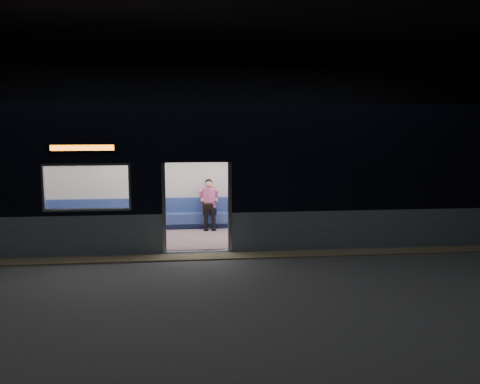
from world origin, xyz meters
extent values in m
cube|color=#47494C|center=(0.00, 0.00, -0.01)|extent=(24.00, 14.00, 0.01)
cube|color=black|center=(0.00, 0.00, 4.98)|extent=(24.00, 14.00, 0.04)
cube|color=black|center=(0.00, 6.98, 2.50)|extent=(24.00, 0.04, 5.00)
cube|color=black|center=(0.00, -6.98, 2.50)|extent=(24.00, 0.04, 5.00)
cube|color=#8C7F59|center=(0.00, 0.55, 0.01)|extent=(22.80, 0.50, 0.03)
cube|color=#83959D|center=(4.85, 1.06, 0.45)|extent=(8.30, 0.12, 0.90)
cube|color=black|center=(4.85, 1.06, 2.05)|extent=(8.30, 0.12, 2.30)
cube|color=black|center=(0.00, 1.06, 2.62)|extent=(1.40, 0.12, 1.15)
cube|color=#B7BABC|center=(-0.74, 1.06, 1.02)|extent=(0.08, 0.14, 2.05)
cube|color=#B7BABC|center=(0.74, 1.06, 1.02)|extent=(0.08, 0.14, 2.05)
cube|color=black|center=(-2.45, 0.98, 2.39)|extent=(1.50, 0.04, 0.18)
cube|color=orange|center=(-2.45, 0.97, 2.39)|extent=(1.34, 0.03, 0.12)
cube|color=silver|center=(0.00, 3.94, 1.60)|extent=(18.00, 0.12, 3.20)
cube|color=black|center=(0.00, 2.50, 3.28)|extent=(18.00, 3.00, 0.15)
cube|color=gray|center=(0.00, 2.50, 0.02)|extent=(17.76, 2.76, 0.04)
cube|color=silver|center=(0.00, 2.50, 2.35)|extent=(17.76, 2.76, 0.10)
cube|color=#31508F|center=(0.00, 3.62, 0.24)|extent=(11.00, 0.48, 0.41)
cube|color=#31508F|center=(0.00, 3.81, 0.65)|extent=(11.00, 0.10, 0.40)
cube|color=#6F5159|center=(-3.30, 1.41, 0.24)|extent=(4.40, 0.48, 0.41)
cube|color=#6F5159|center=(3.30, 1.41, 0.24)|extent=(4.40, 0.48, 0.41)
cylinder|color=silver|center=(-0.95, 1.37, 1.17)|extent=(0.04, 0.04, 2.26)
cylinder|color=silver|center=(-0.95, 3.63, 1.17)|extent=(0.04, 0.04, 2.26)
cylinder|color=silver|center=(0.95, 1.37, 1.17)|extent=(0.04, 0.04, 2.26)
cylinder|color=silver|center=(0.95, 3.63, 1.17)|extent=(0.04, 0.04, 2.26)
cylinder|color=silver|center=(0.00, 3.58, 1.95)|extent=(11.00, 0.03, 0.03)
cube|color=black|center=(0.29, 3.40, 0.53)|extent=(0.17, 0.46, 0.16)
cube|color=black|center=(0.49, 3.40, 0.53)|extent=(0.17, 0.46, 0.16)
cylinder|color=black|center=(0.29, 3.19, 0.26)|extent=(0.11, 0.11, 0.43)
cylinder|color=black|center=(0.49, 3.19, 0.26)|extent=(0.11, 0.11, 0.43)
cube|color=pink|center=(0.39, 3.59, 0.55)|extent=(0.39, 0.21, 0.19)
cylinder|color=pink|center=(0.39, 3.62, 0.89)|extent=(0.39, 0.39, 0.51)
sphere|color=tan|center=(0.39, 3.60, 1.25)|extent=(0.20, 0.20, 0.20)
sphere|color=black|center=(0.39, 3.64, 1.29)|extent=(0.21, 0.21, 0.21)
cube|color=black|center=(0.34, 3.33, 0.68)|extent=(0.36, 0.33, 0.14)
cube|color=white|center=(1.59, 3.85, 1.45)|extent=(0.93, 0.03, 0.61)
camera|label=1|loc=(-0.29, -10.27, 2.92)|focal=38.00mm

